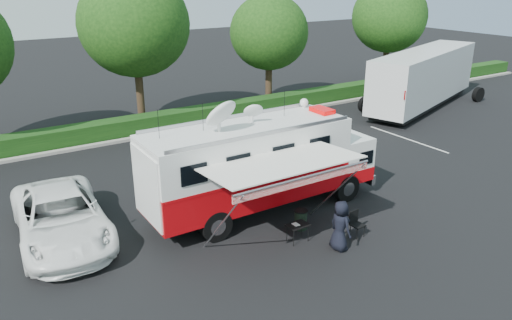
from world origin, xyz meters
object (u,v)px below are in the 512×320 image
Objects in this scene: command_truck at (261,164)px; folding_table at (298,226)px; trash_bin at (301,219)px; white_suv at (64,239)px; semi_trailer at (424,78)px.

command_truck is 11.98× the size of folding_table.
command_truck reaches higher than trash_bin.
command_truck reaches higher than white_suv.
command_truck is at bearing -10.20° from white_suv.
semi_trailer reaches higher than trash_bin.
white_suv is at bearing 152.78° from trash_bin.
trash_bin is (0.37, -2.01, -1.54)m from command_truck.
command_truck reaches higher than semi_trailer.
folding_table is at bearing -133.94° from trash_bin.
trash_bin is (0.63, 0.66, -0.22)m from folding_table.
white_suv is 7.85× the size of folding_table.
folding_table is 20.58m from semi_trailer.
folding_table is at bearing -95.61° from command_truck.
white_suv is 0.49× the size of semi_trailer.
trash_bin is 19.73m from semi_trailer.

